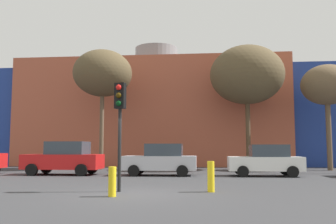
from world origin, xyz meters
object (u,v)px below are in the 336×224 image
at_px(parked_car_1, 64,158).
at_px(bare_tree_1, 327,86).
at_px(bollard_yellow_0, 211,177).
at_px(bollard_yellow_1, 112,182).
at_px(parked_car_3, 266,160).
at_px(bare_tree_2, 103,74).
at_px(parked_car_2, 161,160).
at_px(bare_tree_0, 247,75).
at_px(traffic_light_island, 120,111).

xyz_separation_m(parked_car_1, bare_tree_1, (16.10, 5.50, 4.77)).
bearing_deg(bollard_yellow_0, bollard_yellow_1, -154.06).
distance_m(parked_car_3, bollard_yellow_1, 10.65).
distance_m(bare_tree_2, bollard_yellow_1, 15.92).
height_order(parked_car_2, bollard_yellow_0, parked_car_2).
height_order(parked_car_3, bare_tree_2, bare_tree_2).
xyz_separation_m(parked_car_3, bollard_yellow_1, (-6.10, -8.72, -0.37)).
distance_m(parked_car_3, bare_tree_0, 8.22).
bearing_deg(traffic_light_island, parked_car_1, -136.78).
distance_m(bollard_yellow_0, bollard_yellow_1, 3.39).
relative_size(traffic_light_island, bare_tree_0, 0.43).
relative_size(traffic_light_island, bollard_yellow_1, 4.12).
bearing_deg(bollard_yellow_1, bare_tree_2, 107.03).
bearing_deg(parked_car_3, bare_tree_0, -88.29).
relative_size(parked_car_2, bare_tree_2, 0.47).
height_order(bare_tree_1, bollard_yellow_0, bare_tree_1).
bearing_deg(bollard_yellow_1, traffic_light_island, 93.62).
relative_size(parked_car_3, bare_tree_1, 0.54).
distance_m(bare_tree_0, bollard_yellow_0, 14.72).
bearing_deg(traffic_light_island, bare_tree_1, 149.42).
xyz_separation_m(parked_car_2, parked_car_3, (5.58, 0.00, -0.03)).
xyz_separation_m(bare_tree_0, bare_tree_1, (5.27, -0.37, -0.90)).
relative_size(bare_tree_0, bollard_yellow_1, 9.53).
distance_m(parked_car_1, bollard_yellow_1, 10.01).
bearing_deg(parked_car_2, traffic_light_island, 85.45).
distance_m(parked_car_1, traffic_light_island, 9.09).
xyz_separation_m(parked_car_3, bare_tree_0, (-0.17, 5.87, 5.76)).
xyz_separation_m(bare_tree_0, bare_tree_2, (-10.21, -0.61, 0.17)).
height_order(traffic_light_island, bare_tree_0, bare_tree_0).
bearing_deg(bollard_yellow_0, parked_car_2, 109.29).
bearing_deg(bare_tree_2, bare_tree_1, 0.90).
relative_size(parked_car_3, bare_tree_0, 0.44).
height_order(parked_car_3, traffic_light_island, traffic_light_island).
bearing_deg(parked_car_3, traffic_light_island, 50.43).
height_order(bare_tree_0, bollard_yellow_1, bare_tree_0).
bearing_deg(bare_tree_2, bollard_yellow_0, -59.60).
distance_m(traffic_light_island, bare_tree_1, 17.44).
bearing_deg(bollard_yellow_0, parked_car_1, 137.69).
bearing_deg(parked_car_3, parked_car_2, 0.00).
bearing_deg(parked_car_1, bare_tree_1, -161.13).
bearing_deg(bare_tree_1, bare_tree_2, -179.10).
relative_size(parked_car_1, bare_tree_2, 0.50).
height_order(bare_tree_2, bollard_yellow_1, bare_tree_2).
height_order(traffic_light_island, bare_tree_1, bare_tree_1).
relative_size(parked_car_2, traffic_light_island, 1.05).
relative_size(parked_car_1, parked_car_3, 1.11).
bearing_deg(bollard_yellow_0, traffic_light_island, -175.60).
distance_m(parked_car_2, bare_tree_0, 9.83).
xyz_separation_m(parked_car_2, bare_tree_1, (10.68, 5.50, 4.83)).
xyz_separation_m(parked_car_1, bare_tree_0, (10.82, 5.87, 5.67)).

